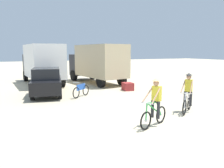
# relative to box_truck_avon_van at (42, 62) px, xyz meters

# --- Properties ---
(ground_plane) EXTENTS (120.00, 120.00, 0.00)m
(ground_plane) POSITION_rel_box_truck_avon_van_xyz_m (1.64, -13.56, -1.87)
(ground_plane) COLOR beige
(box_truck_avon_van) EXTENTS (2.77, 6.88, 3.35)m
(box_truck_avon_van) POSITION_rel_box_truck_avon_van_xyz_m (0.00, 0.00, 0.00)
(box_truck_avon_van) COLOR white
(box_truck_avon_van) RESTS_ON ground
(box_truck_tan_camper) EXTENTS (3.32, 7.02, 3.35)m
(box_truck_tan_camper) POSITION_rel_box_truck_avon_van_xyz_m (4.46, -1.50, 0.00)
(box_truck_tan_camper) COLOR #CCB78E
(box_truck_tan_camper) RESTS_ON ground
(sedan_parked) EXTENTS (2.55, 4.46, 1.76)m
(sedan_parked) POSITION_rel_box_truck_avon_van_xyz_m (-0.51, -5.22, -0.99)
(sedan_parked) COLOR black
(sedan_parked) RESTS_ON ground
(cyclist_orange_shirt) EXTENTS (1.63, 0.78, 1.82)m
(cyclist_orange_shirt) POSITION_rel_box_truck_avon_van_xyz_m (2.16, -13.05, -1.03)
(cyclist_orange_shirt) COLOR black
(cyclist_orange_shirt) RESTS_ON ground
(cyclist_cowboy_hat) EXTENTS (1.46, 1.02, 1.82)m
(cyclist_cowboy_hat) POSITION_rel_box_truck_avon_van_xyz_m (4.69, -12.13, -1.03)
(cyclist_cowboy_hat) COLOR black
(cyclist_cowboy_hat) RESTS_ON ground
(bicycle_spare) EXTENTS (1.39, 1.12, 0.97)m
(bicycle_spare) POSITION_rel_box_truck_avon_van_xyz_m (1.31, -6.66, -1.48)
(bicycle_spare) COLOR black
(bicycle_spare) RESTS_ON ground
(supply_crate) EXTENTS (0.79, 0.91, 0.56)m
(supply_crate) POSITION_rel_box_truck_avon_van_xyz_m (5.08, -5.88, -1.60)
(supply_crate) COLOR #9E2D2D
(supply_crate) RESTS_ON ground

